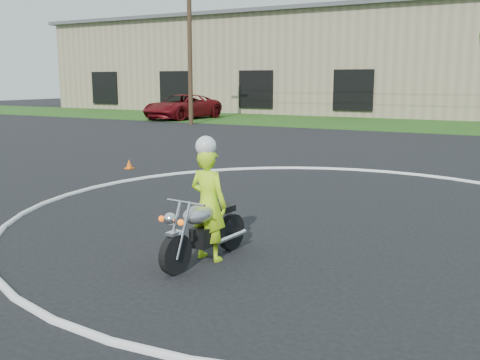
% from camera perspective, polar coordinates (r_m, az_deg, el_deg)
% --- Properties ---
extents(ground, '(120.00, 120.00, 0.00)m').
position_cam_1_polar(ground, '(8.29, 0.59, -8.56)').
color(ground, black).
rests_on(ground, ground).
extents(grass_strip, '(120.00, 10.00, 0.02)m').
position_cam_1_polar(grass_strip, '(34.23, 22.40, 5.26)').
color(grass_strip, '#1E4714').
rests_on(grass_strip, ground).
extents(course_markings, '(19.05, 19.05, 0.12)m').
position_cam_1_polar(course_markings, '(11.69, 20.41, -3.50)').
color(course_markings, silver).
rests_on(course_markings, ground).
extents(primary_motorcycle, '(0.69, 1.96, 1.03)m').
position_cam_1_polar(primary_motorcycle, '(8.11, -3.88, -5.32)').
color(primary_motorcycle, black).
rests_on(primary_motorcycle, ground).
extents(rider_primary_grp, '(0.67, 0.48, 1.92)m').
position_cam_1_polar(rider_primary_grp, '(8.12, -3.41, -2.22)').
color(rider_primary_grp, '#BBF419').
rests_on(rider_primary_grp, ground).
extents(pickup_grp, '(3.47, 6.50, 1.74)m').
position_cam_1_polar(pickup_grp, '(38.40, -6.18, 7.78)').
color(pickup_grp, '#620B10').
rests_on(pickup_grp, ground).
extents(warehouse, '(41.00, 17.00, 8.30)m').
position_cam_1_polar(warehouse, '(51.70, 3.83, 12.18)').
color(warehouse, tan).
rests_on(warehouse, ground).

